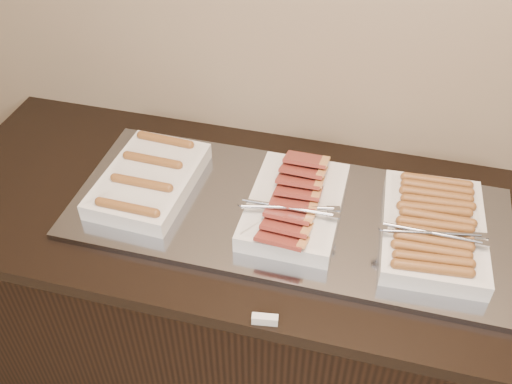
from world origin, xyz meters
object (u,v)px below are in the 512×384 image
at_px(counter, 282,313).
at_px(warming_tray, 288,214).
at_px(dish_right, 433,228).
at_px(dish_center, 295,204).
at_px(dish_left, 149,179).

bearing_deg(counter, warming_tray, 0.00).
bearing_deg(dish_right, warming_tray, 176.66).
bearing_deg(dish_center, counter, 169.07).
xyz_separation_m(warming_tray, dish_right, (0.39, -0.00, 0.04)).
height_order(counter, dish_right, dish_right).
distance_m(counter, dish_center, 0.50).
bearing_deg(dish_center, dish_right, 0.31).
height_order(counter, dish_left, dish_left).
relative_size(dish_left, dish_right, 0.94).
bearing_deg(warming_tray, dish_center, -11.85).
height_order(warming_tray, dish_right, dish_right).
height_order(dish_left, dish_right, dish_right).
bearing_deg(dish_center, warming_tray, 168.37).
xyz_separation_m(warming_tray, dish_left, (-0.41, -0.00, 0.04)).
distance_m(counter, dish_right, 0.63).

